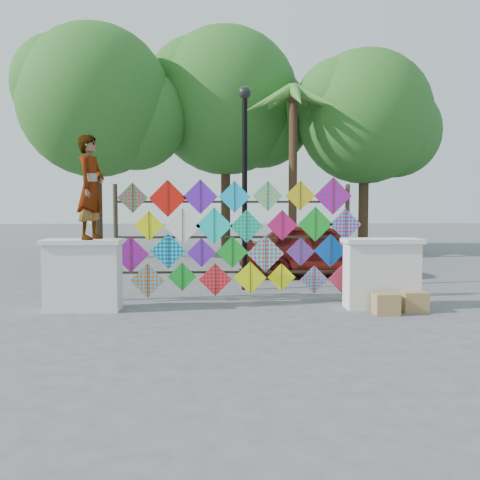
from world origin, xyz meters
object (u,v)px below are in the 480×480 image
(sedan, at_px, (319,249))
(lamppost, at_px, (245,168))
(vendor_woman, at_px, (91,187))
(kite_rack, at_px, (237,238))

(sedan, relative_size, lamppost, 0.94)
(vendor_woman, height_order, sedan, vendor_woman)
(kite_rack, height_order, vendor_woman, vendor_woman)
(sedan, bearing_deg, lamppost, 137.04)
(lamppost, bearing_deg, sedan, 45.52)
(kite_rack, bearing_deg, lamppost, 80.26)
(vendor_woman, xyz_separation_m, sedan, (4.88, 4.29, -1.49))
(vendor_woman, relative_size, sedan, 0.44)
(kite_rack, height_order, sedan, kite_rack)
(kite_rack, distance_m, vendor_woman, 2.94)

